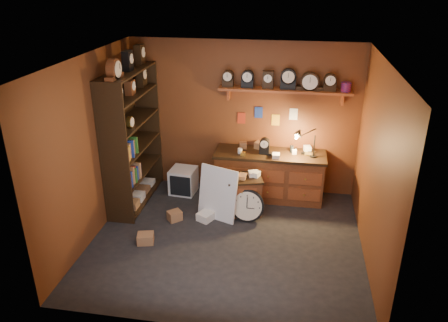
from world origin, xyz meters
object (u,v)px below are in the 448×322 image
at_px(shelving_unit, 130,133).
at_px(big_round_clock, 247,206).
at_px(low_cabinet, 244,193).
at_px(workbench, 269,173).

distance_m(shelving_unit, big_round_clock, 2.29).
xyz_separation_m(low_cabinet, big_round_clock, (0.09, -0.25, -0.09)).
bearing_deg(low_cabinet, workbench, 43.41).
distance_m(workbench, big_round_clock, 0.93).
bearing_deg(workbench, shelving_unit, -167.94).
bearing_deg(big_round_clock, workbench, 71.69).
distance_m(low_cabinet, big_round_clock, 0.28).
bearing_deg(low_cabinet, big_round_clock, -85.71).
distance_m(shelving_unit, low_cabinet, 2.14).
bearing_deg(shelving_unit, big_round_clock, -10.30).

